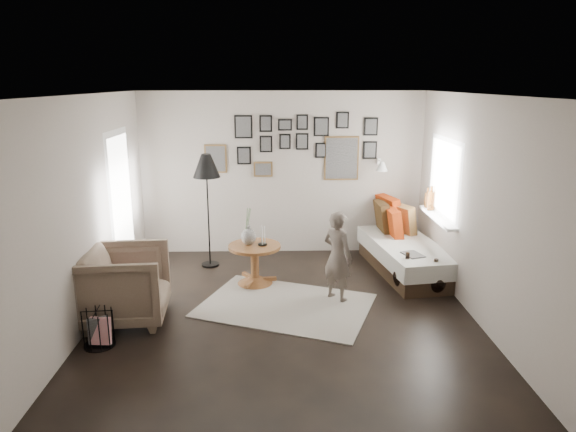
{
  "coord_description": "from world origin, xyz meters",
  "views": [
    {
      "loc": [
        -0.11,
        -5.72,
        2.74
      ],
      "look_at": [
        0.05,
        0.5,
        1.1
      ],
      "focal_mm": 32.0,
      "sensor_mm": 36.0,
      "label": 1
    }
  ],
  "objects_px": {
    "daybed": "(404,250)",
    "child": "(338,256)",
    "floor_lamp": "(206,170)",
    "demijohn_small": "(435,281)",
    "magazine_basket": "(98,329)",
    "pedestal_table": "(255,266)",
    "demijohn_large": "(406,276)",
    "vase": "(248,234)",
    "armchair": "(125,285)"
  },
  "relations": [
    {
      "from": "vase",
      "to": "child",
      "type": "relative_size",
      "value": 0.44
    },
    {
      "from": "armchair",
      "to": "floor_lamp",
      "type": "relative_size",
      "value": 0.56
    },
    {
      "from": "floor_lamp",
      "to": "magazine_basket",
      "type": "distance_m",
      "value": 2.9
    },
    {
      "from": "pedestal_table",
      "to": "magazine_basket",
      "type": "distance_m",
      "value": 2.33
    },
    {
      "from": "magazine_basket",
      "to": "demijohn_small",
      "type": "height_order",
      "value": "demijohn_small"
    },
    {
      "from": "demijohn_large",
      "to": "demijohn_small",
      "type": "height_order",
      "value": "demijohn_large"
    },
    {
      "from": "vase",
      "to": "child",
      "type": "height_order",
      "value": "child"
    },
    {
      "from": "demijohn_large",
      "to": "child",
      "type": "height_order",
      "value": "child"
    },
    {
      "from": "demijohn_large",
      "to": "child",
      "type": "bearing_deg",
      "value": -164.56
    },
    {
      "from": "vase",
      "to": "daybed",
      "type": "relative_size",
      "value": 0.24
    },
    {
      "from": "armchair",
      "to": "demijohn_large",
      "type": "height_order",
      "value": "armchair"
    },
    {
      "from": "magazine_basket",
      "to": "demijohn_large",
      "type": "xyz_separation_m",
      "value": [
        3.64,
        1.4,
        0.01
      ]
    },
    {
      "from": "demijohn_large",
      "to": "pedestal_table",
      "type": "bearing_deg",
      "value": 172.09
    },
    {
      "from": "pedestal_table",
      "to": "floor_lamp",
      "type": "bearing_deg",
      "value": 133.44
    },
    {
      "from": "child",
      "to": "floor_lamp",
      "type": "bearing_deg",
      "value": 9.1
    },
    {
      "from": "daybed",
      "to": "demijohn_small",
      "type": "height_order",
      "value": "daybed"
    },
    {
      "from": "demijohn_small",
      "to": "floor_lamp",
      "type": "bearing_deg",
      "value": 159.54
    },
    {
      "from": "vase",
      "to": "demijohn_large",
      "type": "xyz_separation_m",
      "value": [
        2.12,
        -0.3,
        -0.52
      ]
    },
    {
      "from": "armchair",
      "to": "magazine_basket",
      "type": "height_order",
      "value": "armchair"
    },
    {
      "from": "vase",
      "to": "pedestal_table",
      "type": "bearing_deg",
      "value": -14.04
    },
    {
      "from": "floor_lamp",
      "to": "magazine_basket",
      "type": "xyz_separation_m",
      "value": [
        -0.88,
        -2.45,
        -1.28
      ]
    },
    {
      "from": "magazine_basket",
      "to": "demijohn_small",
      "type": "xyz_separation_m",
      "value": [
        3.99,
        1.28,
        -0.01
      ]
    },
    {
      "from": "armchair",
      "to": "floor_lamp",
      "type": "bearing_deg",
      "value": -26.95
    },
    {
      "from": "vase",
      "to": "magazine_basket",
      "type": "relative_size",
      "value": 1.3
    },
    {
      "from": "pedestal_table",
      "to": "vase",
      "type": "relative_size",
      "value": 1.4
    },
    {
      "from": "daybed",
      "to": "demijohn_small",
      "type": "distance_m",
      "value": 0.94
    },
    {
      "from": "magazine_basket",
      "to": "demijohn_large",
      "type": "distance_m",
      "value": 3.91
    },
    {
      "from": "vase",
      "to": "daybed",
      "type": "bearing_deg",
      "value": 12.08
    },
    {
      "from": "floor_lamp",
      "to": "magazine_basket",
      "type": "relative_size",
      "value": 4.33
    },
    {
      "from": "demijohn_small",
      "to": "child",
      "type": "distance_m",
      "value": 1.39
    },
    {
      "from": "vase",
      "to": "child",
      "type": "bearing_deg",
      "value": -26.3
    },
    {
      "from": "floor_lamp",
      "to": "demijohn_small",
      "type": "xyz_separation_m",
      "value": [
        3.11,
        -1.16,
        -1.3
      ]
    },
    {
      "from": "pedestal_table",
      "to": "daybed",
      "type": "xyz_separation_m",
      "value": [
        2.2,
        0.51,
        0.04
      ]
    },
    {
      "from": "daybed",
      "to": "magazine_basket",
      "type": "height_order",
      "value": "daybed"
    },
    {
      "from": "daybed",
      "to": "child",
      "type": "distance_m",
      "value": 1.58
    },
    {
      "from": "demijohn_small",
      "to": "pedestal_table",
      "type": "bearing_deg",
      "value": 170.42
    },
    {
      "from": "armchair",
      "to": "magazine_basket",
      "type": "distance_m",
      "value": 0.67
    },
    {
      "from": "demijohn_large",
      "to": "demijohn_small",
      "type": "bearing_deg",
      "value": -18.92
    },
    {
      "from": "pedestal_table",
      "to": "armchair",
      "type": "xyz_separation_m",
      "value": [
        -1.47,
        -1.08,
        0.18
      ]
    },
    {
      "from": "demijohn_large",
      "to": "child",
      "type": "relative_size",
      "value": 0.45
    },
    {
      "from": "vase",
      "to": "armchair",
      "type": "height_order",
      "value": "vase"
    },
    {
      "from": "vase",
      "to": "demijohn_large",
      "type": "height_order",
      "value": "vase"
    },
    {
      "from": "vase",
      "to": "demijohn_small",
      "type": "height_order",
      "value": "vase"
    },
    {
      "from": "pedestal_table",
      "to": "armchair",
      "type": "distance_m",
      "value": 1.83
    },
    {
      "from": "magazine_basket",
      "to": "demijohn_large",
      "type": "height_order",
      "value": "demijohn_large"
    },
    {
      "from": "armchair",
      "to": "demijohn_large",
      "type": "bearing_deg",
      "value": -81.88
    },
    {
      "from": "vase",
      "to": "armchair",
      "type": "xyz_separation_m",
      "value": [
        -1.39,
        -1.1,
        -0.28
      ]
    },
    {
      "from": "armchair",
      "to": "demijohn_small",
      "type": "distance_m",
      "value": 3.93
    },
    {
      "from": "daybed",
      "to": "armchair",
      "type": "height_order",
      "value": "daybed"
    },
    {
      "from": "child",
      "to": "magazine_basket",
      "type": "bearing_deg",
      "value": 68.24
    }
  ]
}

